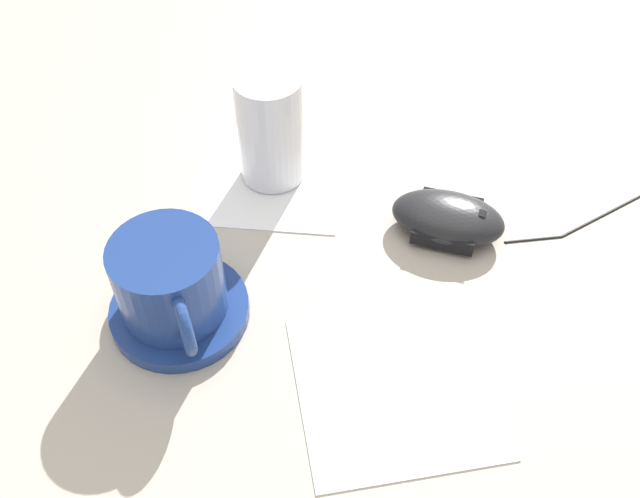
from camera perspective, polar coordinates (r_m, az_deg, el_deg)
ground_plane at (r=0.68m, az=0.33°, el=0.19°), size 3.00×3.00×0.00m
saucer at (r=0.64m, az=-11.13°, el=-4.84°), size 0.12×0.12×0.01m
coffee_cup at (r=0.60m, az=-11.94°, el=-2.51°), size 0.10×0.10×0.07m
computer_mouse at (r=0.69m, az=10.20°, el=2.48°), size 0.08×0.12×0.03m
napkin_under_glass at (r=0.75m, az=-4.06°, el=5.78°), size 0.19×0.19×0.00m
drinking_glass at (r=0.71m, az=-3.99°, el=9.59°), size 0.07×0.07×0.12m
napkin_spare at (r=0.59m, az=6.02°, el=-10.85°), size 0.22×0.22×0.00m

